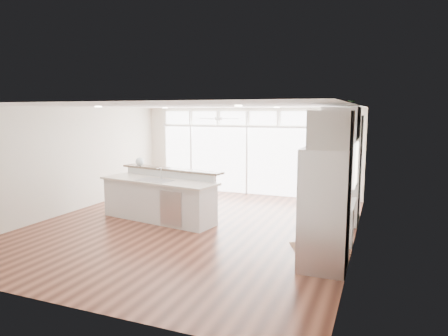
% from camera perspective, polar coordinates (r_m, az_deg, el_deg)
% --- Properties ---
extents(floor, '(7.00, 8.00, 0.02)m').
position_cam_1_polar(floor, '(9.18, -4.65, -8.36)').
color(floor, '#462015').
rests_on(floor, ground).
extents(ceiling, '(7.00, 8.00, 0.02)m').
position_cam_1_polar(ceiling, '(8.81, -4.85, 8.81)').
color(ceiling, white).
rests_on(ceiling, wall_back).
extents(wall_back, '(7.00, 0.04, 2.70)m').
position_cam_1_polar(wall_back, '(12.57, 3.43, 2.43)').
color(wall_back, beige).
rests_on(wall_back, floor).
extents(wall_front, '(7.00, 0.04, 2.70)m').
position_cam_1_polar(wall_front, '(5.66, -23.20, -5.14)').
color(wall_front, beige).
rests_on(wall_front, floor).
extents(wall_left, '(0.04, 8.00, 2.70)m').
position_cam_1_polar(wall_left, '(10.90, -21.44, 1.02)').
color(wall_left, beige).
rests_on(wall_left, floor).
extents(wall_right, '(0.04, 8.00, 2.70)m').
position_cam_1_polar(wall_right, '(7.98, 18.37, -1.22)').
color(wall_right, beige).
rests_on(wall_right, floor).
extents(glass_wall, '(5.80, 0.06, 2.08)m').
position_cam_1_polar(glass_wall, '(12.55, 3.33, 1.04)').
color(glass_wall, white).
rests_on(glass_wall, wall_back).
extents(transom_row, '(5.90, 0.06, 0.40)m').
position_cam_1_polar(transom_row, '(12.46, 3.38, 7.12)').
color(transom_row, white).
rests_on(transom_row, wall_back).
extents(desk_window, '(0.04, 0.85, 0.85)m').
position_cam_1_polar(desk_window, '(8.25, 18.28, 0.48)').
color(desk_window, white).
rests_on(desk_window, wall_right).
extents(ceiling_fan, '(1.16, 1.16, 0.32)m').
position_cam_1_polar(ceiling_fan, '(11.56, -0.80, 7.56)').
color(ceiling_fan, silver).
rests_on(ceiling_fan, ceiling).
extents(recessed_lights, '(3.40, 3.00, 0.02)m').
position_cam_1_polar(recessed_lights, '(8.99, -4.27, 8.68)').
color(recessed_lights, white).
rests_on(recessed_lights, ceiling).
extents(oven_cabinet, '(0.64, 1.20, 2.50)m').
position_cam_1_polar(oven_cabinet, '(9.79, 17.08, -0.10)').
color(oven_cabinet, silver).
rests_on(oven_cabinet, floor).
extents(desk_nook, '(0.72, 1.30, 0.76)m').
position_cam_1_polar(desk_nook, '(8.50, 15.70, -7.24)').
color(desk_nook, silver).
rests_on(desk_nook, floor).
extents(upper_cabinets, '(0.64, 1.30, 0.64)m').
position_cam_1_polar(upper_cabinets, '(8.21, 16.50, 6.13)').
color(upper_cabinets, silver).
rests_on(upper_cabinets, wall_right).
extents(refrigerator, '(0.76, 0.90, 2.00)m').
position_cam_1_polar(refrigerator, '(6.76, 14.20, -5.70)').
color(refrigerator, silver).
rests_on(refrigerator, floor).
extents(fridge_cabinet, '(0.64, 0.90, 0.60)m').
position_cam_1_polar(fridge_cabinet, '(6.57, 15.11, 5.35)').
color(fridge_cabinet, silver).
rests_on(fridge_cabinet, wall_right).
extents(framed_photos, '(0.06, 0.22, 0.80)m').
position_cam_1_polar(framed_photos, '(8.88, 18.50, 0.01)').
color(framed_photos, black).
rests_on(framed_photos, wall_right).
extents(kitchen_island, '(3.17, 1.64, 1.20)m').
position_cam_1_polar(kitchen_island, '(9.64, -9.37, -3.90)').
color(kitchen_island, silver).
rests_on(kitchen_island, floor).
extents(rug, '(1.21, 1.07, 0.01)m').
position_cam_1_polar(rug, '(7.95, 13.41, -11.06)').
color(rug, '#3A2012').
rests_on(rug, floor).
extents(office_chair, '(0.69, 0.67, 1.03)m').
position_cam_1_polar(office_chair, '(8.33, 13.13, -6.51)').
color(office_chair, black).
rests_on(office_chair, floor).
extents(fishbowl, '(0.26, 0.26, 0.22)m').
position_cam_1_polar(fishbowl, '(10.45, -11.96, 0.89)').
color(fishbowl, silver).
rests_on(fishbowl, kitchen_island).
extents(monitor, '(0.12, 0.46, 0.38)m').
position_cam_1_polar(monitor, '(8.38, 15.30, -3.45)').
color(monitor, black).
rests_on(monitor, desk_nook).
extents(keyboard, '(0.17, 0.37, 0.02)m').
position_cam_1_polar(keyboard, '(8.44, 14.11, -4.58)').
color(keyboard, silver).
rests_on(keyboard, desk_nook).
extents(potted_plant, '(0.32, 0.35, 0.26)m').
position_cam_1_polar(potted_plant, '(9.70, 17.42, 7.99)').
color(potted_plant, '#295926').
rests_on(potted_plant, oven_cabinet).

